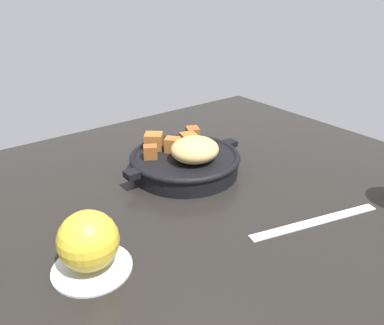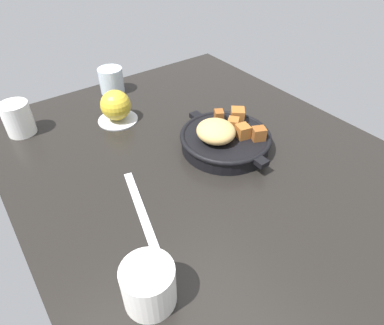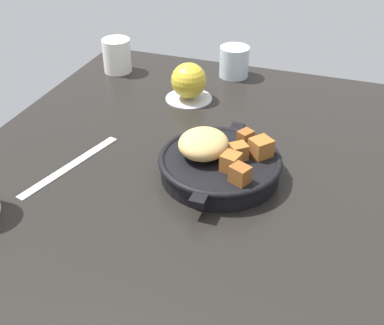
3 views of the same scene
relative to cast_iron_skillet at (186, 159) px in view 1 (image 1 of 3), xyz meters
The scene contains 5 objects.
ground_plane 7.72cm from the cast_iron_skillet, 77.74° to the left, with size 93.63×79.13×2.40cm, color black.
cast_iron_skillet is the anchor object (origin of this frame).
saucer_plate 29.65cm from the cast_iron_skillet, 29.47° to the left, with size 10.33×10.33×0.60cm, color #B7BABF.
red_apple 29.59cm from the cast_iron_skillet, 29.47° to the left, with size 7.74×7.74×7.74cm, color gold.
butter_knife 26.31cm from the cast_iron_skillet, 103.25° to the left, with size 22.75×1.60×0.36cm, color silver.
Camera 1 is at (37.45, 46.66, 33.89)cm, focal length 35.90 mm.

